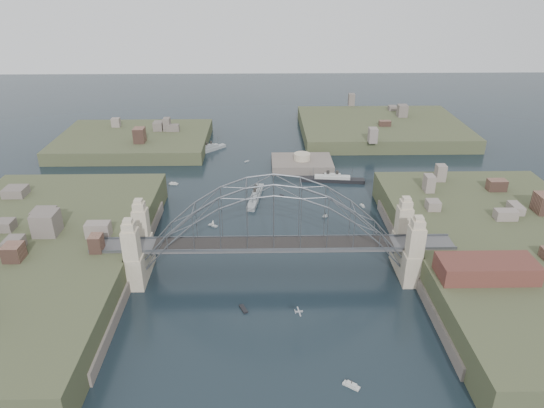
{
  "coord_description": "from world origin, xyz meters",
  "views": [
    {
      "loc": [
        -2.33,
        -99.77,
        66.37
      ],
      "look_at": [
        0.0,
        18.0,
        10.0
      ],
      "focal_mm": 32.65,
      "sensor_mm": 36.0,
      "label": 1
    }
  ],
  "objects_px": {
    "naval_cruiser_far": "(209,149)",
    "wharf_shed": "(487,269)",
    "fort_island": "(302,168)",
    "ocean_liner": "(332,179)",
    "naval_cruiser_near": "(256,196)",
    "bridge": "(274,229)"
  },
  "relations": [
    {
      "from": "wharf_shed",
      "to": "ocean_liner",
      "type": "relative_size",
      "value": 0.9
    },
    {
      "from": "bridge",
      "to": "ocean_liner",
      "type": "distance_m",
      "value": 61.39
    },
    {
      "from": "bridge",
      "to": "wharf_shed",
      "type": "bearing_deg",
      "value": -17.65
    },
    {
      "from": "naval_cruiser_far",
      "to": "bridge",
      "type": "bearing_deg",
      "value": -74.95
    },
    {
      "from": "fort_island",
      "to": "ocean_liner",
      "type": "height_order",
      "value": "fort_island"
    },
    {
      "from": "fort_island",
      "to": "naval_cruiser_near",
      "type": "relative_size",
      "value": 1.16
    },
    {
      "from": "naval_cruiser_far",
      "to": "wharf_shed",
      "type": "bearing_deg",
      "value": -56.5
    },
    {
      "from": "naval_cruiser_near",
      "to": "naval_cruiser_far",
      "type": "bearing_deg",
      "value": 112.7
    },
    {
      "from": "fort_island",
      "to": "naval_cruiser_far",
      "type": "xyz_separation_m",
      "value": [
        -35.77,
        18.4,
        1.18
      ]
    },
    {
      "from": "ocean_liner",
      "to": "wharf_shed",
      "type": "bearing_deg",
      "value": -72.22
    },
    {
      "from": "naval_cruiser_far",
      "to": "ocean_liner",
      "type": "distance_m",
      "value": 55.39
    },
    {
      "from": "bridge",
      "to": "ocean_liner",
      "type": "height_order",
      "value": "bridge"
    },
    {
      "from": "fort_island",
      "to": "wharf_shed",
      "type": "bearing_deg",
      "value": -69.15
    },
    {
      "from": "fort_island",
      "to": "ocean_liner",
      "type": "relative_size",
      "value": 0.99
    },
    {
      "from": "wharf_shed",
      "to": "naval_cruiser_far",
      "type": "xyz_separation_m",
      "value": [
        -67.77,
        102.4,
        -9.16
      ]
    },
    {
      "from": "bridge",
      "to": "naval_cruiser_far",
      "type": "relative_size",
      "value": 6.54
    },
    {
      "from": "naval_cruiser_far",
      "to": "ocean_liner",
      "type": "bearing_deg",
      "value": -35.32
    },
    {
      "from": "fort_island",
      "to": "wharf_shed",
      "type": "height_order",
      "value": "wharf_shed"
    },
    {
      "from": "bridge",
      "to": "naval_cruiser_near",
      "type": "height_order",
      "value": "bridge"
    },
    {
      "from": "bridge",
      "to": "wharf_shed",
      "type": "distance_m",
      "value": 46.23
    },
    {
      "from": "ocean_liner",
      "to": "bridge",
      "type": "bearing_deg",
      "value": -110.81
    },
    {
      "from": "naval_cruiser_near",
      "to": "ocean_liner",
      "type": "bearing_deg",
      "value": 27.2
    }
  ]
}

